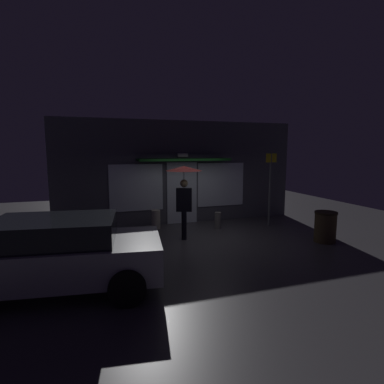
# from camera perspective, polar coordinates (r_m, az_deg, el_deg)

# --- Properties ---
(ground_plane) EXTENTS (18.00, 18.00, 0.00)m
(ground_plane) POSITION_cam_1_polar(r_m,az_deg,el_deg) (9.08, 2.04, -8.90)
(ground_plane) COLOR #423F44
(building_facade) EXTENTS (8.70, 1.00, 3.65)m
(building_facade) POSITION_cam_1_polar(r_m,az_deg,el_deg) (10.95, -2.14, 3.66)
(building_facade) COLOR #4C4C56
(building_facade) RESTS_ON ground
(person_with_umbrella) EXTENTS (1.06, 1.06, 2.17)m
(person_with_umbrella) POSITION_cam_1_polar(r_m,az_deg,el_deg) (8.85, -1.53, 1.30)
(person_with_umbrella) COLOR black
(person_with_umbrella) RESTS_ON ground
(parked_car) EXTENTS (4.04, 2.33, 1.38)m
(parked_car) POSITION_cam_1_polar(r_m,az_deg,el_deg) (6.29, -24.18, -10.47)
(parked_car) COLOR #A5A8AD
(parked_car) RESTS_ON ground
(street_sign_post) EXTENTS (0.40, 0.07, 2.61)m
(street_sign_post) POSITION_cam_1_polar(r_m,az_deg,el_deg) (10.70, 14.46, 1.46)
(street_sign_post) COLOR #595B60
(street_sign_post) RESTS_ON ground
(sidewalk_bollard) EXTENTS (0.29, 0.29, 0.63)m
(sidewalk_bollard) POSITION_cam_1_polar(r_m,az_deg,el_deg) (10.29, -6.80, -5.12)
(sidewalk_bollard) COLOR #B2A899
(sidewalk_bollard) RESTS_ON ground
(sidewalk_bollard_2) EXTENTS (0.21, 0.21, 0.56)m
(sidewalk_bollard_2) POSITION_cam_1_polar(r_m,az_deg,el_deg) (10.27, 4.87, -5.33)
(sidewalk_bollard_2) COLOR slate
(sidewalk_bollard_2) RESTS_ON ground
(trash_bin) EXTENTS (0.62, 0.62, 0.88)m
(trash_bin) POSITION_cam_1_polar(r_m,az_deg,el_deg) (9.55, 23.75, -5.99)
(trash_bin) COLOR #473823
(trash_bin) RESTS_ON ground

